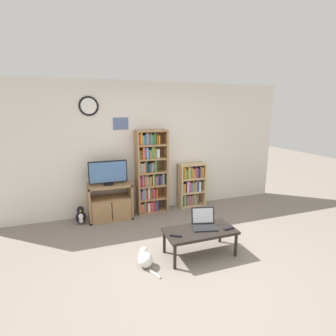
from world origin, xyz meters
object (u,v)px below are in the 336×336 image
(remote_near_laptop, at_px, (229,229))
(remote_far_from_laptop, at_px, (176,236))
(tv_stand, at_px, (110,202))
(bookshelf_short, at_px, (191,185))
(laptop, at_px, (204,222))
(cat, at_px, (145,258))
(television, at_px, (108,173))
(coffee_table, at_px, (200,232))
(bookshelf_tall, at_px, (150,172))
(penguin_figurine, at_px, (81,216))

(remote_near_laptop, bearing_deg, remote_far_from_laptop, -98.63)
(tv_stand, distance_m, remote_near_laptop, 2.34)
(bookshelf_short, relative_size, laptop, 2.33)
(laptop, xyz_separation_m, cat, (-0.92, -0.10, -0.34))
(tv_stand, bearing_deg, remote_near_laptop, -51.90)
(television, distance_m, coffee_table, 2.10)
(remote_near_laptop, bearing_deg, bookshelf_tall, -166.60)
(remote_far_from_laptop, relative_size, cat, 0.35)
(bookshelf_tall, relative_size, remote_near_laptop, 10.30)
(bookshelf_tall, relative_size, cat, 3.69)
(remote_near_laptop, bearing_deg, coffee_table, -111.48)
(tv_stand, bearing_deg, bookshelf_tall, 7.03)
(coffee_table, distance_m, remote_far_from_laptop, 0.41)
(laptop, distance_m, remote_near_laptop, 0.36)
(coffee_table, height_order, cat, coffee_table)
(laptop, distance_m, remote_far_from_laptop, 0.52)
(remote_far_from_laptop, distance_m, penguin_figurine, 2.12)
(bookshelf_short, distance_m, cat, 2.42)
(cat, bearing_deg, bookshelf_short, 48.85)
(tv_stand, relative_size, television, 1.14)
(laptop, distance_m, penguin_figurine, 2.34)
(cat, bearing_deg, penguin_figurine, 112.72)
(bookshelf_short, height_order, remote_near_laptop, bookshelf_short)
(tv_stand, height_order, coffee_table, tv_stand)
(television, bearing_deg, bookshelf_tall, 6.96)
(bookshelf_short, height_order, coffee_table, bookshelf_short)
(remote_near_laptop, bearing_deg, cat, -99.35)
(bookshelf_tall, height_order, penguin_figurine, bookshelf_tall)
(remote_far_from_laptop, bearing_deg, coffee_table, -49.22)
(penguin_figurine, bearing_deg, cat, -65.32)
(tv_stand, height_order, television, television)
(remote_near_laptop, relative_size, penguin_figurine, 0.48)
(bookshelf_short, relative_size, remote_far_from_laptop, 5.92)
(remote_near_laptop, bearing_deg, penguin_figurine, -136.31)
(coffee_table, bearing_deg, remote_near_laptop, -17.04)
(bookshelf_short, bearing_deg, laptop, -108.47)
(penguin_figurine, bearing_deg, laptop, -43.08)
(bookshelf_tall, distance_m, bookshelf_short, 0.98)
(bookshelf_tall, bearing_deg, coffee_table, -82.91)
(remote_near_laptop, bearing_deg, tv_stand, -146.35)
(laptop, bearing_deg, penguin_figurine, 150.69)
(television, xyz_separation_m, penguin_figurine, (-0.54, -0.05, -0.76))
(penguin_figurine, bearing_deg, tv_stand, 5.13)
(bookshelf_tall, relative_size, remote_far_from_laptop, 10.55)
(coffee_table, distance_m, remote_near_laptop, 0.42)
(bookshelf_tall, height_order, remote_near_laptop, bookshelf_tall)
(laptop, relative_size, remote_near_laptop, 2.49)
(tv_stand, height_order, remote_near_laptop, tv_stand)
(television, xyz_separation_m, coffee_table, (1.06, -1.71, -0.57))
(bookshelf_short, relative_size, cat, 2.08)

